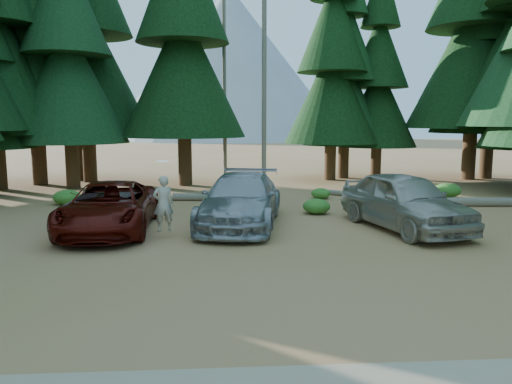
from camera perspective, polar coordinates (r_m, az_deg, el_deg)
ground at (r=11.70m, az=2.77°, el=-8.47°), size 160.00×160.00×0.00m
forest_belt_north at (r=26.39m, az=-0.91°, el=0.85°), size 36.00×7.00×22.00m
snag_front at (r=25.86m, az=0.94°, el=14.02°), size 0.24×0.24×12.00m
snag_back at (r=27.19m, az=-3.62°, el=11.61°), size 0.20×0.20×10.00m
mountain_peak at (r=99.83m, az=-4.60°, el=13.48°), size 48.00×50.00×28.00m
red_pickup at (r=15.80m, az=-16.42°, el=-1.66°), size 2.62×5.45×1.50m
silver_minivan_center at (r=16.00m, az=-1.73°, el=-0.93°), size 3.26×6.00×1.65m
silver_minivan_right at (r=16.10m, az=16.59°, el=-0.97°), size 3.27×5.57×1.78m
frisbee_player at (r=14.58m, az=-10.56°, el=-1.25°), size 0.69×0.57×2.04m
log_left at (r=21.00m, az=-3.54°, el=-0.61°), size 4.46×0.86×0.32m
log_mid at (r=22.54m, az=11.10°, el=-0.24°), size 2.51×1.87×0.24m
log_right at (r=21.21m, az=22.01°, el=-1.06°), size 5.48×0.74×0.35m
shrub_far_left at (r=21.46m, az=-20.78°, el=-0.55°), size 1.10×1.10×0.60m
shrub_left at (r=19.57m, az=-4.59°, el=-0.92°), size 0.99×0.99×0.54m
shrub_center_left at (r=18.84m, az=1.27°, el=-1.28°), size 0.95×0.95×0.52m
shrub_center_right at (r=21.78m, az=7.40°, el=-0.16°), size 0.83×0.83×0.46m
shrub_right at (r=18.23m, az=6.93°, el=-1.63°), size 0.99×0.99×0.55m
shrub_far_right at (r=23.52m, az=21.05°, el=0.19°), size 1.15×1.15×0.63m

